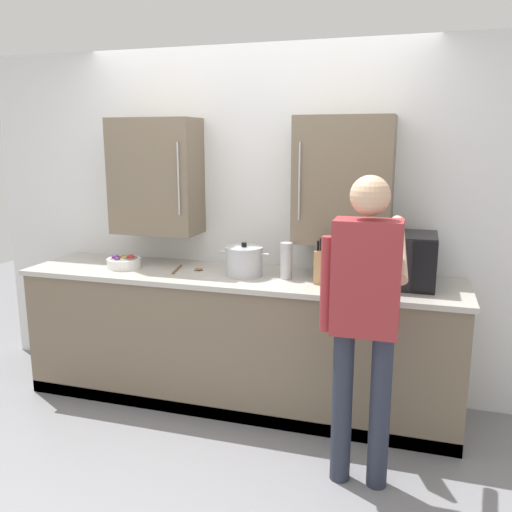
% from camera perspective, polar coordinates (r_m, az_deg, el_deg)
% --- Properties ---
extents(ground_plane, '(9.79, 9.79, 0.00)m').
position_cam_1_polar(ground_plane, '(3.34, -7.10, -21.36)').
color(ground_plane, gray).
extents(back_wall_tiled, '(4.34, 0.44, 2.50)m').
position_cam_1_polar(back_wall_tiled, '(3.96, -0.45, 4.72)').
color(back_wall_tiled, white).
rests_on(back_wall_tiled, ground_plane).
extents(counter_unit, '(3.06, 0.69, 0.93)m').
position_cam_1_polar(counter_unit, '(3.86, -1.94, -8.74)').
color(counter_unit, '#756651').
rests_on(counter_unit, ground_plane).
extents(microwave_oven, '(0.50, 0.72, 0.33)m').
position_cam_1_polar(microwave_oven, '(3.53, 14.16, -0.32)').
color(microwave_oven, black).
rests_on(microwave_oven, counter_unit).
extents(fruit_bowl, '(0.24, 0.24, 0.10)m').
position_cam_1_polar(fruit_bowl, '(4.02, -13.82, -0.63)').
color(fruit_bowl, white).
rests_on(fruit_bowl, counter_unit).
extents(stock_pot, '(0.35, 0.25, 0.23)m').
position_cam_1_polar(stock_pot, '(3.67, -1.26, -0.55)').
color(stock_pot, '#B7BABF').
rests_on(stock_pot, counter_unit).
extents(thermos_flask, '(0.08, 0.08, 0.24)m').
position_cam_1_polar(thermos_flask, '(3.58, 3.22, -0.49)').
color(thermos_flask, '#B7BABF').
rests_on(thermos_flask, counter_unit).
extents(wooden_spoon, '(0.22, 0.25, 0.02)m').
position_cam_1_polar(wooden_spoon, '(3.87, -7.30, -1.37)').
color(wooden_spoon, brown).
rests_on(wooden_spoon, counter_unit).
extents(knife_block, '(0.11, 0.15, 0.30)m').
position_cam_1_polar(knife_block, '(3.52, 7.21, -1.03)').
color(knife_block, tan).
rests_on(knife_block, counter_unit).
extents(person_figure, '(0.44, 0.56, 1.68)m').
position_cam_1_polar(person_figure, '(2.84, 11.45, -5.31)').
color(person_figure, '#282D3D').
rests_on(person_figure, ground_plane).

